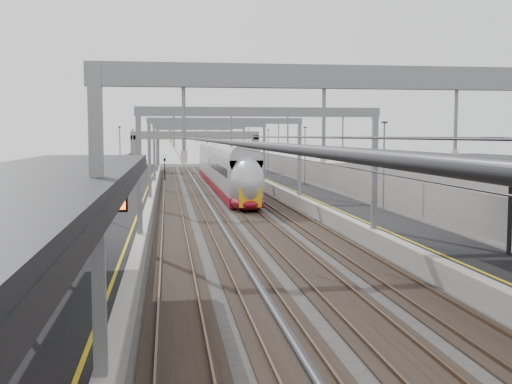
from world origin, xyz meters
name	(u,v)px	position (x,y,z in m)	size (l,w,h in m)	color
platform_left	(131,200)	(-8.00, 45.00, 0.50)	(4.00, 120.00, 1.00)	black
platform_right	(311,198)	(8.00, 45.00, 0.50)	(4.00, 120.00, 1.00)	black
tracks	(223,204)	(0.00, 45.00, 0.05)	(11.40, 140.00, 0.20)	black
overhead_line	(217,135)	(0.00, 51.62, 6.14)	(13.00, 140.00, 6.60)	gray
canopy_left	(21,182)	(-8.02, 2.99, 5.09)	(4.40, 30.00, 4.24)	black
overbridge	(195,141)	(0.00, 100.00, 5.31)	(22.00, 2.20, 6.90)	slate
wall_left	(93,188)	(-11.20, 45.00, 1.60)	(0.30, 120.00, 3.20)	slate
wall_right	(345,185)	(11.20, 45.00, 1.60)	(0.30, 120.00, 3.20)	slate
train	(224,171)	(1.50, 61.07, 2.15)	(2.78, 50.72, 4.40)	maroon
signal_green	(165,163)	(-5.20, 75.85, 2.42)	(0.32, 0.32, 3.48)	black
signal_red_near	(232,165)	(3.20, 68.93, 2.42)	(0.32, 0.32, 3.48)	black
signal_red_far	(244,163)	(5.40, 74.20, 2.42)	(0.32, 0.32, 3.48)	black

